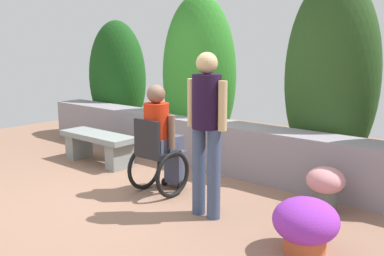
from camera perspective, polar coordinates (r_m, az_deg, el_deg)
name	(u,v)px	position (r m, az deg, el deg)	size (l,w,h in m)	color
ground_plane	(129,199)	(5.22, -8.36, -9.19)	(10.73, 10.73, 0.00)	#8C6653
stone_retaining_wall	(216,145)	(6.32, 3.22, -2.24)	(7.37, 0.53, 0.69)	gray
hedge_backdrop	(241,77)	(6.70, 6.52, 6.74)	(7.30, 1.17, 2.96)	#184917
stone_bench	(98,144)	(6.75, -12.29, -2.09)	(1.35, 0.45, 0.46)	gray
person_in_wheelchair	(160,143)	(5.22, -4.24, -1.97)	(0.53, 0.66, 1.33)	black
person_standing_companion	(207,124)	(4.41, 1.93, 0.58)	(0.49, 0.30, 1.72)	#3B4A6B
flower_pot_purple_near	(325,185)	(4.91, 17.17, -7.25)	(0.41, 0.41, 0.50)	#525A55
flower_pot_terracotta_by_wall	(306,224)	(3.96, 14.74, -12.17)	(0.58, 0.58, 0.49)	#BD552F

